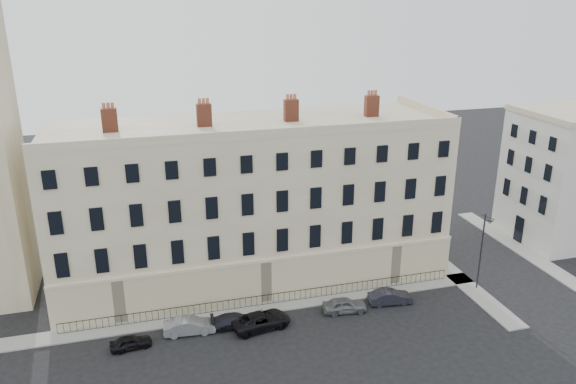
% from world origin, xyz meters
% --- Properties ---
extents(ground, '(160.00, 160.00, 0.00)m').
position_xyz_m(ground, '(0.00, 0.00, 0.00)').
color(ground, black).
rests_on(ground, ground).
extents(terrace, '(36.22, 12.22, 17.00)m').
position_xyz_m(terrace, '(-5.97, 11.97, 7.50)').
color(terrace, '#C3B091').
rests_on(terrace, ground).
extents(adjacent_building, '(10.00, 10.00, 14.00)m').
position_xyz_m(adjacent_building, '(29.00, 11.00, 7.00)').
color(adjacent_building, silver).
rests_on(adjacent_building, ground).
extents(pavement_terrace, '(48.00, 2.00, 0.12)m').
position_xyz_m(pavement_terrace, '(-10.00, 5.00, 0.06)').
color(pavement_terrace, gray).
rests_on(pavement_terrace, ground).
extents(pavement_east_return, '(2.00, 24.00, 0.12)m').
position_xyz_m(pavement_east_return, '(13.00, 8.00, 0.06)').
color(pavement_east_return, gray).
rests_on(pavement_east_return, ground).
extents(pavement_adjacent, '(2.00, 20.00, 0.12)m').
position_xyz_m(pavement_adjacent, '(23.00, 10.00, 0.06)').
color(pavement_adjacent, gray).
rests_on(pavement_adjacent, ground).
extents(railings, '(35.00, 0.04, 0.96)m').
position_xyz_m(railings, '(-6.00, 5.40, 0.55)').
color(railings, black).
rests_on(railings, ground).
extents(car_a, '(3.31, 1.66, 1.08)m').
position_xyz_m(car_a, '(-17.78, 1.99, 0.54)').
color(car_a, black).
rests_on(car_a, ground).
extents(car_b, '(4.22, 1.71, 1.36)m').
position_xyz_m(car_b, '(-13.17, 2.85, 0.68)').
color(car_b, slate).
rests_on(car_b, ground).
extents(car_c, '(4.09, 1.87, 1.16)m').
position_xyz_m(car_c, '(-9.42, 2.77, 0.58)').
color(car_c, black).
rests_on(car_c, ground).
extents(car_d, '(5.22, 3.03, 1.37)m').
position_xyz_m(car_d, '(-7.37, 2.06, 0.68)').
color(car_d, black).
rests_on(car_d, ground).
extents(car_e, '(4.00, 2.00, 1.31)m').
position_xyz_m(car_e, '(0.15, 2.54, 0.65)').
color(car_e, slate).
rests_on(car_e, ground).
extents(car_f, '(4.05, 1.81, 1.29)m').
position_xyz_m(car_f, '(4.57, 2.75, 0.65)').
color(car_f, '#21222C').
rests_on(car_f, ground).
extents(streetlamp, '(0.60, 1.60, 7.58)m').
position_xyz_m(streetlamp, '(13.51, 2.90, 4.20)').
color(streetlamp, '#2B2C2F').
rests_on(streetlamp, ground).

